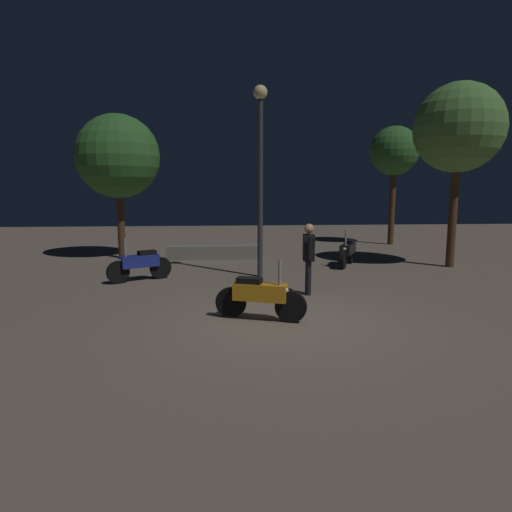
{
  "coord_description": "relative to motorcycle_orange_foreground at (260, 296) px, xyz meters",
  "views": [
    {
      "loc": [
        -1.13,
        -7.51,
        2.34
      ],
      "look_at": [
        -0.46,
        1.17,
        1.0
      ],
      "focal_mm": 31.36,
      "sensor_mm": 36.0,
      "label": 1
    }
  ],
  "objects": [
    {
      "name": "planter_wall_low",
      "position": [
        -0.96,
        6.88,
        -0.21
      ],
      "size": [
        2.99,
        0.5,
        0.45
      ],
      "color": "gray",
      "rests_on": "ground_plane"
    },
    {
      "name": "motorcycle_black_parked_left",
      "position": [
        3.1,
        5.33,
        0.0
      ],
      "size": [
        0.87,
        1.51,
        1.11
      ],
      "rotation": [
        0.0,
        0.0,
        4.22
      ],
      "color": "black",
      "rests_on": "ground_plane"
    },
    {
      "name": "ground_plane",
      "position": [
        0.47,
        -0.17,
        -0.44
      ],
      "size": [
        40.0,
        40.0,
        0.0
      ],
      "primitive_type": "plane",
      "color": "#756656"
    },
    {
      "name": "streetlamp_near",
      "position": [
        0.34,
        3.9,
        2.66
      ],
      "size": [
        0.36,
        0.36,
        4.86
      ],
      "color": "#38383D",
      "rests_on": "ground_plane"
    },
    {
      "name": "tree_left_bg",
      "position": [
        6.3,
        10.21,
        3.3
      ],
      "size": [
        1.95,
        1.95,
        4.77
      ],
      "color": "#4C331E",
      "rests_on": "ground_plane"
    },
    {
      "name": "motorcycle_orange_foreground",
      "position": [
        0.0,
        0.0,
        0.0
      ],
      "size": [
        1.6,
        0.65,
        1.11
      ],
      "rotation": [
        0.0,
        0.0,
        -0.34
      ],
      "color": "black",
      "rests_on": "ground_plane"
    },
    {
      "name": "person_rider_beside",
      "position": [
        1.22,
        1.85,
        0.48
      ],
      "size": [
        0.28,
        0.66,
        1.56
      ],
      "rotation": [
        0.0,
        0.0,
        6.17
      ],
      "color": "black",
      "rests_on": "ground_plane"
    },
    {
      "name": "motorcycle_blue_parked_right",
      "position": [
        -2.73,
        3.57,
        0.0
      ],
      "size": [
        1.49,
        0.91,
        1.11
      ],
      "rotation": [
        0.0,
        0.0,
        3.66
      ],
      "color": "black",
      "rests_on": "ground_plane"
    },
    {
      "name": "tree_center_bg",
      "position": [
        -3.99,
        7.4,
        2.88
      ],
      "size": [
        2.69,
        2.69,
        4.67
      ],
      "color": "#4C331E",
      "rests_on": "ground_plane"
    },
    {
      "name": "tree_right_bg",
      "position": [
        6.09,
        4.94,
        3.55
      ],
      "size": [
        2.52,
        2.52,
        5.28
      ],
      "color": "#4C331E",
      "rests_on": "ground_plane"
    }
  ]
}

